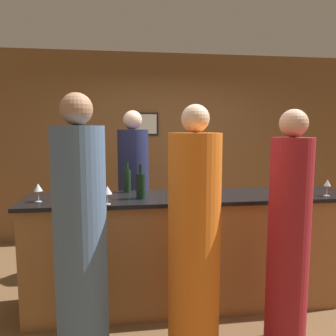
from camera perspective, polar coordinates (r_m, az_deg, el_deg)
ground_plane at (r=3.45m, az=3.88°, el=-22.28°), size 14.00×14.00×0.00m
back_wall at (r=5.04m, az=-0.72°, el=3.68°), size 8.00×0.08×2.80m
bar_counter at (r=3.22m, az=3.95°, el=-14.00°), size 3.03×0.65×1.06m
bartender at (r=3.88m, az=-6.01°, el=-5.07°), size 0.36×0.36×1.89m
guest_0 at (r=2.41m, az=4.57°, el=-13.17°), size 0.37×0.37×1.84m
guest_1 at (r=2.66m, az=20.24°, el=-11.59°), size 0.31×0.31×1.82m
guest_2 at (r=2.31m, az=-14.92°, el=-13.36°), size 0.35×0.35×1.90m
wine_bottle_0 at (r=2.92m, az=-4.79°, el=-3.04°), size 0.08×0.08×0.31m
wine_bottle_1 at (r=3.23m, az=-7.10°, el=-2.15°), size 0.07×0.07×0.30m
wine_glass_0 at (r=2.73m, az=-10.52°, el=-3.87°), size 0.08×0.08×0.15m
wine_glass_1 at (r=2.89m, az=-11.78°, el=-3.30°), size 0.06×0.06×0.16m
wine_glass_2 at (r=3.37m, az=26.00°, el=-2.44°), size 0.06×0.06×0.15m
wine_glass_3 at (r=2.86m, az=5.28°, el=-3.33°), size 0.07×0.07×0.16m
wine_glass_4 at (r=2.99m, az=-21.69°, el=-3.24°), size 0.07×0.07×0.16m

